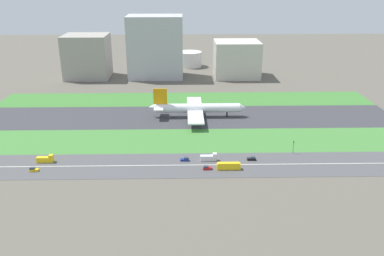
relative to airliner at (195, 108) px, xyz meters
The scene contains 20 objects.
ground_plane 8.83m from the airliner, behind, with size 800.00×800.00×0.00m, color #5B564C.
runway 8.80m from the airliner, behind, with size 280.00×46.00×0.10m, color #38383D.
grass_median_north 41.93m from the airliner, 98.68° to the left, with size 280.00×36.00×0.10m, color #3D7A33.
grass_median_south 41.93m from the airliner, 98.68° to the right, with size 280.00×36.00×0.10m, color #427F38.
highway 73.53m from the airliner, 94.90° to the right, with size 280.00×28.00×0.10m, color #4C4C4F.
highway_centerline 73.52m from the airliner, 94.90° to the right, with size 266.00×0.50×0.01m, color silver.
airliner is the anchor object (origin of this frame).
car_1 112.77m from the airliner, 136.18° to the right, with size 4.40×1.80×2.00m.
car_3 73.41m from the airliner, 68.25° to the right, with size 4.40×1.80×2.00m.
bus_0 79.37m from the airliner, 79.82° to the right, with size 11.60×2.50×3.50m.
truck_0 103.99m from the airliner, 139.11° to the right, with size 8.40×2.50×4.00m.
truck_1 68.33m from the airliner, 85.82° to the right, with size 8.40×2.50×4.00m.
car_0 78.25m from the airliner, 87.51° to the right, with size 4.40×1.80×2.00m.
car_2 68.60m from the airliner, 96.16° to the right, with size 4.40×1.80×2.00m.
traffic_light 78.48m from the airliner, 49.90° to the right, with size 0.36×0.50×7.20m.
terminal_building 149.79m from the airliner, 130.18° to the left, with size 39.56×34.57×39.06m, color #9E998E.
hangar_building 120.71m from the airliner, 106.24° to the left, with size 49.68×32.87×55.86m, color #B2B2B7.
office_tower 121.81m from the airliner, 69.92° to the left, with size 41.03×35.97×32.89m, color beige.
fuel_tank_west 162.70m from the airliner, 102.22° to the left, with size 19.60×19.60×16.32m, color silver.
fuel_tank_centre 159.01m from the airliner, 90.41° to the left, with size 24.59×24.59×15.30m, color silver.
Camera 1 is at (-1.54, -253.43, 89.51)m, focal length 37.30 mm.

